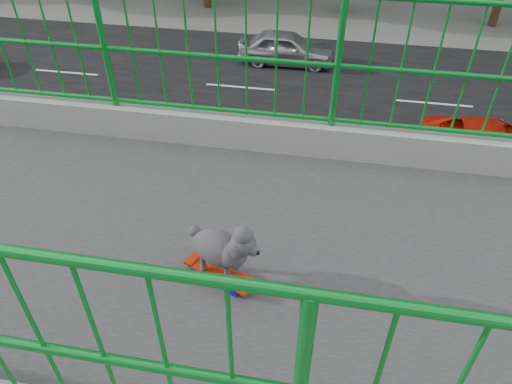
{
  "coord_description": "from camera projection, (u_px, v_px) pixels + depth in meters",
  "views": [
    {
      "loc": [
        2.3,
        4.0,
        9.51
      ],
      "look_at": [
        -0.84,
        3.43,
        6.9
      ],
      "focal_mm": 33.73,
      "sensor_mm": 36.0,
      "label": 1
    }
  ],
  "objects": [
    {
      "name": "car_0",
      "position": [
        462.0,
        275.0,
        11.36
      ],
      "size": [
        1.89,
        4.69,
        1.6
      ],
      "primitive_type": "imported",
      "color": "black",
      "rests_on": "ground"
    },
    {
      "name": "road",
      "position": [
        224.0,
        123.0,
        18.22
      ],
      "size": [
        18.0,
        90.0,
        0.02
      ],
      "primitive_type": "cube",
      "color": "black",
      "rests_on": "ground"
    },
    {
      "name": "poodle",
      "position": [
        222.0,
        247.0,
        3.04
      ],
      "size": [
        0.35,
        0.51,
        0.45
      ],
      "rotation": [
        0.0,
        0.0,
        -0.41
      ],
      "color": "#2A282D",
      "rests_on": "skateboard"
    },
    {
      "name": "car_4",
      "position": [
        286.0,
        48.0,
        21.96
      ],
      "size": [
        1.76,
        4.36,
        1.49
      ],
      "primitive_type": "imported",
      "rotation": [
        0.0,
        0.0,
        3.14
      ],
      "color": "#97979C",
      "rests_on": "ground"
    },
    {
      "name": "car_2",
      "position": [
        492.0,
        142.0,
        16.07
      ],
      "size": [
        2.16,
        4.67,
        1.3
      ],
      "primitive_type": "imported",
      "rotation": [
        0.0,
        0.0,
        3.14
      ],
      "color": "red",
      "rests_on": "ground"
    },
    {
      "name": "skateboard",
      "position": [
        220.0,
        273.0,
        3.22
      ],
      "size": [
        0.34,
        0.53,
        0.07
      ],
      "rotation": [
        0.0,
        0.0,
        -0.41
      ],
      "color": "red",
      "rests_on": "footbridge"
    }
  ]
}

